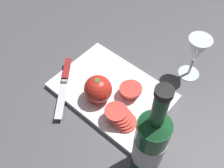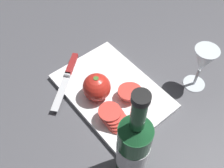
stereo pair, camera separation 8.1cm
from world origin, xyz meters
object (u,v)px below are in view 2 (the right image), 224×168
at_px(wine_bottle, 133,149).
at_px(tomato_slice_stack_far, 130,91).
at_px(whole_tomato, 97,87).
at_px(tomato_slice_stack_near, 114,118).
at_px(wine_glass, 203,62).
at_px(knife, 69,70).

bearing_deg(wine_bottle, tomato_slice_stack_far, 138.49).
relative_size(whole_tomato, tomato_slice_stack_near, 0.90).
bearing_deg(tomato_slice_stack_near, wine_glass, 80.43).
height_order(wine_glass, tomato_slice_stack_near, wine_glass).
relative_size(knife, tomato_slice_stack_near, 2.01).
height_order(knife, tomato_slice_stack_far, tomato_slice_stack_far).
bearing_deg(whole_tomato, wine_glass, 61.10).
height_order(wine_bottle, tomato_slice_stack_far, wine_bottle).
bearing_deg(tomato_slice_stack_far, whole_tomato, -128.52).
distance_m(wine_bottle, tomato_slice_stack_near, 0.16).
distance_m(whole_tomato, knife, 0.14).
relative_size(wine_glass, knife, 0.82).
height_order(wine_bottle, whole_tomato, wine_bottle).
distance_m(knife, tomato_slice_stack_far, 0.22).
relative_size(wine_glass, whole_tomato, 1.83).
distance_m(whole_tomato, tomato_slice_stack_near, 0.11).
height_order(tomato_slice_stack_near, tomato_slice_stack_far, tomato_slice_stack_near).
relative_size(wine_bottle, wine_glass, 2.15).
distance_m(wine_glass, tomato_slice_stack_near, 0.31).
xyz_separation_m(wine_glass, whole_tomato, (-0.16, -0.28, -0.05)).
bearing_deg(knife, wine_glass, 96.09).
height_order(wine_bottle, tomato_slice_stack_near, wine_bottle).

